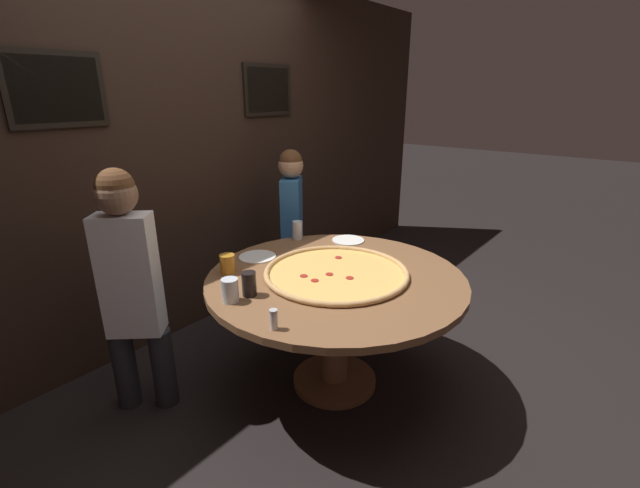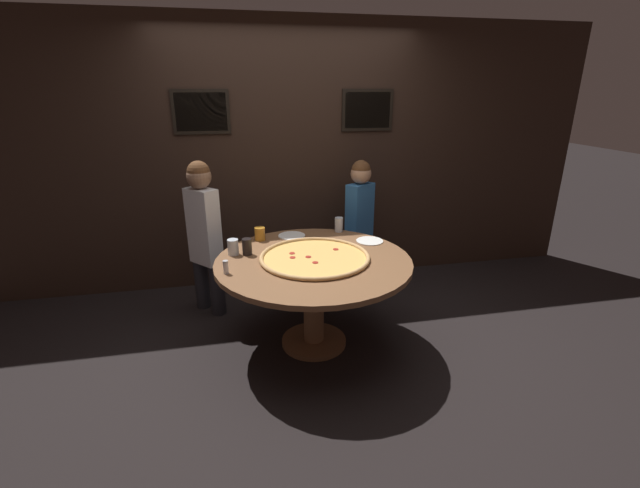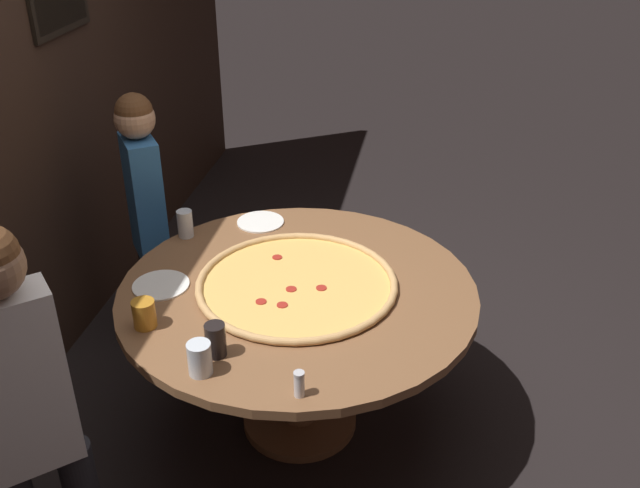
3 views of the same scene
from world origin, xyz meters
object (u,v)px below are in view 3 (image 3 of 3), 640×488
at_px(drink_cup_beside_pizza, 185,224).
at_px(diner_side_right, 22,390).
at_px(drink_cup_centre_back, 216,340).
at_px(white_plate_right_side, 260,222).
at_px(giant_pizza, 297,283).
at_px(drink_cup_near_right, 200,358).
at_px(condiment_shaker, 299,384).
at_px(white_plate_near_front, 161,285).
at_px(diner_far_left, 146,202).
at_px(drink_cup_near_left, 144,314).
at_px(dining_table, 298,316).

height_order(drink_cup_beside_pizza, diner_side_right, diner_side_right).
relative_size(drink_cup_centre_back, white_plate_right_side, 0.57).
height_order(giant_pizza, diner_side_right, diner_side_right).
bearing_deg(drink_cup_near_right, drink_cup_centre_back, -12.57).
height_order(giant_pizza, condiment_shaker, condiment_shaker).
distance_m(white_plate_near_front, diner_side_right, 0.77).
distance_m(drink_cup_centre_back, white_plate_near_front, 0.54).
height_order(giant_pizza, diner_far_left, diner_far_left).
distance_m(white_plate_right_side, condiment_shaker, 1.26).
relative_size(drink_cup_near_right, white_plate_near_front, 0.52).
height_order(drink_cup_beside_pizza, drink_cup_near_right, drink_cup_beside_pizza).
relative_size(drink_cup_near_right, white_plate_right_side, 0.54).
relative_size(drink_cup_centre_back, diner_side_right, 0.09).
height_order(drink_cup_centre_back, diner_side_right, diner_side_right).
relative_size(drink_cup_near_left, diner_side_right, 0.08).
height_order(dining_table, diner_far_left, diner_far_left).
bearing_deg(white_plate_near_front, drink_cup_centre_back, -137.59).
xyz_separation_m(drink_cup_centre_back, diner_side_right, (-0.35, 0.55, -0.01)).
bearing_deg(condiment_shaker, giant_pizza, 12.35).
xyz_separation_m(giant_pizza, diner_side_right, (-0.85, 0.74, 0.04)).
distance_m(giant_pizza, condiment_shaker, 0.67).
height_order(drink_cup_beside_pizza, diner_far_left, diner_far_left).
bearing_deg(drink_cup_centre_back, giant_pizza, -21.16).
bearing_deg(drink_cup_beside_pizza, white_plate_near_front, -174.56).
relative_size(dining_table, drink_cup_centre_back, 11.53).
xyz_separation_m(drink_cup_near_left, diner_side_right, (-0.47, 0.23, -0.01)).
xyz_separation_m(giant_pizza, drink_cup_beside_pizza, (0.34, 0.60, 0.05)).
bearing_deg(dining_table, white_plate_near_front, 98.69).
bearing_deg(dining_table, drink_cup_beside_pizza, 60.07).
distance_m(giant_pizza, drink_cup_centre_back, 0.53).
relative_size(drink_cup_centre_back, diner_far_left, 0.10).
relative_size(giant_pizza, white_plate_right_side, 3.70).
xyz_separation_m(dining_table, diner_far_left, (0.64, 0.92, 0.15)).
relative_size(drink_cup_near_right, diner_far_left, 0.09).
relative_size(drink_cup_near_left, diner_far_left, 0.08).
height_order(drink_cup_near_right, condiment_shaker, drink_cup_near_right).
relative_size(dining_table, drink_cup_near_left, 13.39).
bearing_deg(giant_pizza, diner_side_right, 138.84).
bearing_deg(white_plate_right_side, white_plate_near_front, 156.83).
height_order(drink_cup_near_left, drink_cup_centre_back, drink_cup_centre_back).
bearing_deg(drink_cup_centre_back, drink_cup_near_left, 69.14).
relative_size(dining_table, drink_cup_near_right, 12.16).
bearing_deg(drink_cup_beside_pizza, condiment_shaker, -143.27).
distance_m(drink_cup_near_left, drink_cup_centre_back, 0.34).
bearing_deg(drink_cup_centre_back, white_plate_right_side, 5.40).
bearing_deg(drink_cup_beside_pizza, drink_cup_centre_back, -154.01).
distance_m(dining_table, drink_cup_near_left, 0.66).
height_order(giant_pizza, drink_cup_near_left, drink_cup_near_left).
bearing_deg(drink_cup_near_left, drink_cup_beside_pizza, 7.01).
xyz_separation_m(drink_cup_beside_pizza, white_plate_near_front, (-0.43, -0.04, -0.06)).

